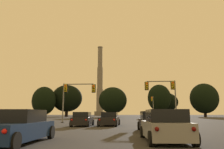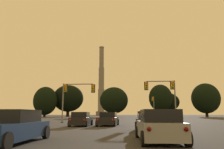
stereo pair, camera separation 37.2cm
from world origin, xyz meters
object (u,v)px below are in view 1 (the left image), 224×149
(sedan_center_lane_front, at_px, (110,119))
(traffic_light_overhead_right, at_px, (165,91))
(hatchback_left_lane_front, at_px, (83,120))
(traffic_light_overhead_left, at_px, (74,93))
(sedan_right_lane_second, at_px, (153,122))
(traffic_light_far_right, at_px, (153,104))
(hatchback_right_lane_third, at_px, (165,127))
(sedan_left_lane_third, at_px, (18,127))
(smokestack, at_px, (100,88))

(sedan_center_lane_front, height_order, traffic_light_overhead_right, traffic_light_overhead_right)
(hatchback_left_lane_front, relative_size, traffic_light_overhead_left, 0.73)
(sedan_right_lane_second, bearing_deg, traffic_light_overhead_left, 120.77)
(hatchback_left_lane_front, distance_m, traffic_light_far_right, 36.28)
(hatchback_right_lane_third, bearing_deg, sedan_right_lane_second, 86.58)
(sedan_right_lane_second, bearing_deg, sedan_left_lane_third, -135.95)
(sedan_center_lane_front, relative_size, hatchback_right_lane_third, 1.15)
(hatchback_left_lane_front, distance_m, traffic_light_overhead_right, 14.03)
(traffic_light_overhead_left, bearing_deg, hatchback_left_lane_front, -70.45)
(traffic_light_far_right, bearing_deg, smokestack, 104.82)
(sedan_left_lane_third, height_order, traffic_light_far_right, traffic_light_far_right)
(sedan_right_lane_second, relative_size, traffic_light_far_right, 0.82)
(sedan_left_lane_third, height_order, sedan_center_lane_front, same)
(hatchback_left_lane_front, xyz_separation_m, traffic_light_overhead_right, (10.18, 8.83, 3.89))
(hatchback_left_lane_front, height_order, smokestack, smokestack)
(sedan_right_lane_second, bearing_deg, smokestack, 97.77)
(traffic_light_overhead_right, bearing_deg, sedan_left_lane_third, -114.95)
(sedan_right_lane_second, height_order, traffic_light_far_right, traffic_light_far_right)
(hatchback_left_lane_front, height_order, sedan_center_lane_front, hatchback_left_lane_front)
(sedan_right_lane_second, xyz_separation_m, traffic_light_overhead_right, (3.76, 15.75, 3.89))
(smokestack, bearing_deg, traffic_light_far_right, -75.18)
(sedan_left_lane_third, relative_size, sedan_center_lane_front, 0.99)
(traffic_light_overhead_right, bearing_deg, hatchback_left_lane_front, -139.05)
(sedan_center_lane_front, relative_size, smokestack, 0.10)
(traffic_light_far_right, bearing_deg, sedan_center_lane_front, -104.55)
(sedan_center_lane_front, bearing_deg, hatchback_right_lane_third, -72.91)
(sedan_left_lane_third, height_order, traffic_light_overhead_left, traffic_light_overhead_left)
(traffic_light_overhead_right, bearing_deg, hatchback_right_lane_third, -100.40)
(hatchback_right_lane_third, distance_m, traffic_light_overhead_right, 22.05)
(sedan_center_lane_front, relative_size, traffic_light_overhead_left, 0.84)
(traffic_light_overhead_right, bearing_deg, sedan_right_lane_second, -103.43)
(sedan_right_lane_second, relative_size, sedan_center_lane_front, 0.99)
(sedan_left_lane_third, distance_m, smokestack, 144.70)
(hatchback_left_lane_front, bearing_deg, traffic_light_far_right, 71.32)
(sedan_left_lane_third, distance_m, traffic_light_overhead_right, 24.90)
(sedan_center_lane_front, bearing_deg, sedan_right_lane_second, -62.62)
(sedan_left_lane_third, bearing_deg, hatchback_left_lane_front, 88.48)
(hatchback_right_lane_third, bearing_deg, traffic_light_far_right, 81.95)
(sedan_center_lane_front, xyz_separation_m, hatchback_right_lane_third, (3.52, -13.54, -0.00))
(sedan_left_lane_third, bearing_deg, smokestack, 94.74)
(hatchback_left_lane_front, distance_m, smokestack, 131.44)
(hatchback_right_lane_third, bearing_deg, hatchback_left_lane_front, 114.76)
(sedan_right_lane_second, xyz_separation_m, smokestack, (-20.19, 136.29, 18.73))
(sedan_center_lane_front, bearing_deg, sedan_left_lane_third, -98.95)
(hatchback_left_lane_front, height_order, hatchback_right_lane_third, same)
(hatchback_left_lane_front, distance_m, sedan_right_lane_second, 9.44)
(sedan_right_lane_second, bearing_deg, hatchback_left_lane_front, 132.21)
(sedan_left_lane_third, bearing_deg, traffic_light_overhead_right, 64.36)
(sedan_left_lane_third, bearing_deg, hatchback_right_lane_third, 7.65)
(traffic_light_far_right, relative_size, smokestack, 0.12)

